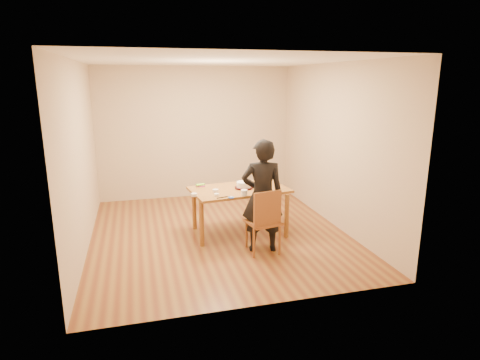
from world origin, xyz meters
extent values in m
cube|color=brown|center=(0.00, 0.00, 0.00)|extent=(4.00, 4.50, 0.00)
cube|color=silver|center=(0.00, 0.00, 2.70)|extent=(4.00, 4.50, 0.00)
cube|color=tan|center=(0.00, 2.25, 1.35)|extent=(4.00, 0.00, 2.70)
cube|color=tan|center=(-2.00, 0.00, 1.35)|extent=(0.00, 4.50, 2.70)
cube|color=tan|center=(2.00, 0.00, 1.35)|extent=(0.00, 4.50, 2.70)
cube|color=brown|center=(0.32, -0.09, 0.73)|extent=(1.60, 1.08, 0.04)
cube|color=brown|center=(0.47, -0.86, 0.45)|extent=(0.52, 0.52, 0.04)
cylinder|color=red|center=(0.40, -0.09, 0.76)|extent=(0.29, 0.29, 0.02)
cylinder|color=white|center=(0.40, -0.09, 0.81)|extent=(0.23, 0.23, 0.07)
ellipsoid|color=white|center=(0.40, -0.09, 0.86)|extent=(0.23, 0.23, 0.03)
cylinder|color=white|center=(0.30, -0.49, 0.79)|extent=(0.10, 0.10, 0.09)
cylinder|color=#1B4AB4|center=(0.08, -0.55, 0.75)|extent=(0.09, 0.09, 0.01)
ellipsoid|color=white|center=(0.08, -0.55, 0.77)|extent=(0.04, 0.04, 0.02)
cylinder|color=white|center=(-0.11, -0.40, 0.77)|extent=(0.07, 0.07, 0.04)
cylinder|color=white|center=(-0.08, -0.19, 0.77)|extent=(0.09, 0.09, 0.04)
cylinder|color=white|center=(-0.43, -0.34, 0.77)|extent=(0.09, 0.09, 0.04)
cube|color=#DB33B4|center=(-0.25, 0.19, 0.76)|extent=(0.13, 0.07, 0.02)
cube|color=green|center=(-0.25, 0.19, 0.78)|extent=(0.15, 0.09, 0.02)
cube|color=black|center=(-0.04, -0.51, 0.75)|extent=(0.17, 0.06, 0.01)
imported|color=black|center=(0.47, -0.82, 0.82)|extent=(0.66, 0.50, 1.64)
camera|label=1|loc=(-1.22, -6.03, 2.43)|focal=30.00mm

